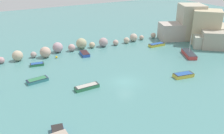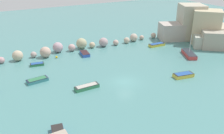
{
  "view_description": "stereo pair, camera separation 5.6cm",
  "coord_description": "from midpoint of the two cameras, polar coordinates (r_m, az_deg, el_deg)",
  "views": [
    {
      "loc": [
        -19.9,
        -31.28,
        18.97
      ],
      "look_at": [
        0.0,
        4.75,
        1.0
      ],
      "focal_mm": 38.63,
      "sensor_mm": 36.0,
      "label": 1
    },
    {
      "loc": [
        -19.85,
        -31.31,
        18.97
      ],
      "look_at": [
        0.0,
        4.75,
        1.0
      ],
      "focal_mm": 38.63,
      "sensor_mm": 36.0,
      "label": 2
    }
  ],
  "objects": [
    {
      "name": "cove_water",
      "position": [
        41.65,
        3.2,
        -3.55
      ],
      "size": [
        160.0,
        160.0,
        0.0
      ],
      "primitive_type": "plane",
      "color": "teal",
      "rests_on": "ground"
    },
    {
      "name": "cliff_headland_right",
      "position": [
        66.18,
        20.65,
        8.15
      ],
      "size": [
        20.49,
        17.88,
        8.99
      ],
      "color": "#AEB191",
      "rests_on": "ground"
    },
    {
      "name": "rock_breakwater",
      "position": [
        55.49,
        -12.29,
        4.22
      ],
      "size": [
        45.59,
        4.14,
        2.53
      ],
      "color": "#B29293",
      "rests_on": "ground"
    },
    {
      "name": "channel_buoy",
      "position": [
        53.12,
        -12.96,
        2.31
      ],
      "size": [
        0.47,
        0.47,
        0.47
      ],
      "primitive_type": "sphere",
      "color": "gold",
      "rests_on": "cove_water"
    },
    {
      "name": "moored_boat_0",
      "position": [
        50.3,
        -17.28,
        0.64
      ],
      "size": [
        2.8,
        1.63,
        0.5
      ],
      "rotation": [
        0.0,
        0.0,
        6.12
      ],
      "color": "#2E7A4A",
      "rests_on": "cove_water"
    },
    {
      "name": "moored_boat_1",
      "position": [
        43.46,
        -17.22,
        -2.99
      ],
      "size": [
        3.72,
        1.84,
        0.59
      ],
      "rotation": [
        0.0,
        0.0,
        3.26
      ],
      "color": "teal",
      "rests_on": "cove_water"
    },
    {
      "name": "moored_boat_3",
      "position": [
        55.62,
        17.79,
        2.96
      ],
      "size": [
        4.11,
        5.7,
        4.78
      ],
      "rotation": [
        0.0,
        0.0,
        1.1
      ],
      "color": "#BF3B3B",
      "rests_on": "cove_water"
    },
    {
      "name": "moored_boat_4",
      "position": [
        39.53,
        -5.93,
        -4.69
      ],
      "size": [
        4.08,
        1.32,
        0.63
      ],
      "rotation": [
        0.0,
        0.0,
        3.16
      ],
      "color": "#337D51",
      "rests_on": "cove_water"
    },
    {
      "name": "moored_boat_5",
      "position": [
        45.07,
        16.58,
        -1.85
      ],
      "size": [
        3.82,
        2.13,
        0.7
      ],
      "rotation": [
        0.0,
        0.0,
        2.97
      ],
      "color": "gold",
      "rests_on": "cove_water"
    },
    {
      "name": "moored_boat_6",
      "position": [
        60.34,
        10.58,
        5.21
      ],
      "size": [
        4.14,
        1.51,
        0.69
      ],
      "rotation": [
        0.0,
        0.0,
        6.25
      ],
      "color": "gold",
      "rests_on": "cove_water"
    },
    {
      "name": "moored_boat_7",
      "position": [
        53.79,
        -6.43,
        3.17
      ],
      "size": [
        2.03,
        3.51,
        0.68
      ],
      "rotation": [
        0.0,
        0.0,
        1.43
      ],
      "color": "blue",
      "rests_on": "cove_water"
    }
  ]
}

